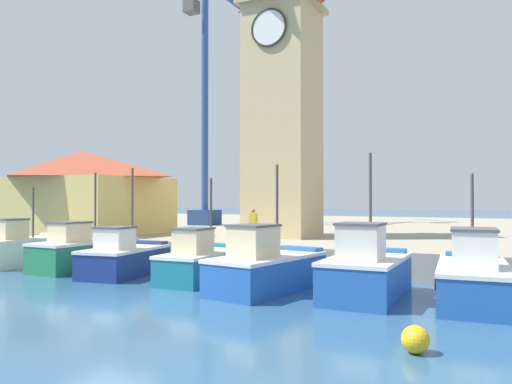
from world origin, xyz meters
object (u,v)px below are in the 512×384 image
(fishing_boat_center, at_px, (266,268))
(mooring_buoy, at_px, (415,339))
(fishing_boat_mid_left, at_px, (203,262))
(dock_worker_near_tower, at_px, (253,225))
(fishing_boat_far_left, at_px, (23,249))
(fishing_boat_mid_right, at_px, (366,272))
(port_crane_near, at_px, (301,138))
(clock_tower, at_px, (283,85))
(port_crane_far, at_px, (207,125))
(fishing_boat_left_outer, at_px, (84,252))
(fishing_boat_left_inner, at_px, (124,258))
(fishing_boat_right_inner, at_px, (473,278))
(warehouse_left, at_px, (82,191))

(fishing_boat_center, distance_m, mooring_buoy, 7.50)
(fishing_boat_mid_left, relative_size, dock_worker_near_tower, 2.82)
(fishing_boat_mid_left, bearing_deg, fishing_boat_far_left, -179.62)
(fishing_boat_mid_right, distance_m, port_crane_near, 29.48)
(clock_tower, relative_size, port_crane_far, 0.87)
(fishing_boat_left_outer, bearing_deg, fishing_boat_mid_left, -2.56)
(port_crane_near, relative_size, mooring_buoy, 33.95)
(port_crane_near, xyz_separation_m, port_crane_far, (-5.30, -7.29, 0.54))
(fishing_boat_far_left, height_order, fishing_boat_left_inner, fishing_boat_left_inner)
(fishing_boat_left_outer, height_order, mooring_buoy, fishing_boat_left_outer)
(fishing_boat_center, distance_m, fishing_boat_mid_right, 3.38)
(fishing_boat_center, xyz_separation_m, fishing_boat_mid_right, (3.37, 0.28, 0.04))
(fishing_boat_mid_left, height_order, mooring_buoy, fishing_boat_mid_left)
(fishing_boat_mid_right, height_order, port_crane_far, port_crane_far)
(fishing_boat_left_outer, distance_m, dock_worker_near_tower, 7.72)
(dock_worker_near_tower, bearing_deg, fishing_boat_center, -58.66)
(fishing_boat_mid_left, bearing_deg, fishing_boat_left_outer, 177.44)
(fishing_boat_right_inner, bearing_deg, fishing_boat_left_outer, 178.80)
(fishing_boat_mid_right, bearing_deg, dock_worker_near_tower, 143.54)
(port_crane_far, bearing_deg, fishing_boat_right_inner, -40.80)
(fishing_boat_right_inner, xyz_separation_m, port_crane_far, (-20.63, 17.81, 8.39))
(fishing_boat_mid_left, relative_size, port_crane_near, 0.24)
(mooring_buoy, distance_m, dock_worker_near_tower, 13.31)
(fishing_boat_right_inner, height_order, port_crane_far, port_crane_far)
(mooring_buoy, bearing_deg, warehouse_left, 150.79)
(fishing_boat_far_left, distance_m, fishing_boat_center, 13.25)
(fishing_boat_left_outer, relative_size, fishing_boat_center, 0.99)
(fishing_boat_center, bearing_deg, port_crane_far, 127.23)
(fishing_boat_mid_left, distance_m, fishing_boat_right_inner, 9.59)
(port_crane_far, bearing_deg, fishing_boat_left_outer, -75.50)
(fishing_boat_far_left, height_order, fishing_boat_center, fishing_boat_center)
(fishing_boat_mid_left, xyz_separation_m, fishing_boat_mid_right, (6.50, -0.61, 0.11))
(fishing_boat_left_outer, xyz_separation_m, clock_tower, (6.04, 8.53, 8.66))
(port_crane_near, bearing_deg, dock_worker_near_tower, -74.47)
(warehouse_left, bearing_deg, fishing_boat_center, -24.41)
(fishing_boat_right_inner, distance_m, port_crane_far, 28.51)
(fishing_boat_mid_right, height_order, clock_tower, clock_tower)
(fishing_boat_left_outer, height_order, warehouse_left, warehouse_left)
(fishing_boat_far_left, xyz_separation_m, warehouse_left, (-2.90, 6.50, 2.87))
(fishing_boat_left_inner, bearing_deg, fishing_boat_mid_left, 4.61)
(warehouse_left, xyz_separation_m, mooring_buoy, (21.80, -12.19, -3.39))
(fishing_boat_left_inner, bearing_deg, port_crane_far, 112.25)
(mooring_buoy, bearing_deg, fishing_boat_mid_left, 146.81)
(fishing_boat_center, bearing_deg, fishing_boat_left_inner, 174.98)
(fishing_boat_right_inner, bearing_deg, fishing_boat_center, -172.55)
(fishing_boat_left_inner, distance_m, fishing_boat_right_inner, 13.24)
(fishing_boat_left_outer, relative_size, dock_worker_near_tower, 3.05)
(dock_worker_near_tower, bearing_deg, mooring_buoy, -48.57)
(fishing_boat_far_left, height_order, fishing_boat_right_inner, fishing_boat_right_inner)
(port_crane_near, bearing_deg, fishing_boat_left_inner, -85.29)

